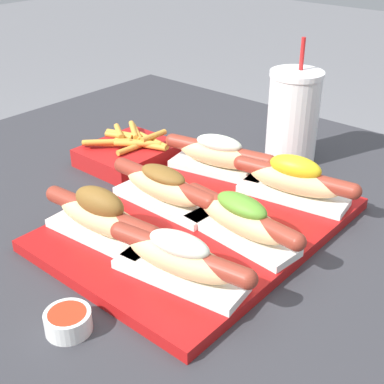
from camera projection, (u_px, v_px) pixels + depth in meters
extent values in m
cube|color=#333338|center=(173.00, 339.00, 1.11)|extent=(1.03, 1.11, 0.69)
cube|color=#B71414|center=(202.00, 223.00, 0.84)|extent=(0.46, 0.34, 0.02)
cube|color=white|center=(180.00, 275.00, 0.70)|extent=(0.08, 0.19, 0.01)
ellipsoid|color=#E5C184|center=(179.00, 258.00, 0.69)|extent=(0.07, 0.17, 0.04)
cylinder|color=maroon|center=(179.00, 253.00, 0.68)|extent=(0.05, 0.20, 0.03)
sphere|color=maroon|center=(248.00, 279.00, 0.64)|extent=(0.03, 0.03, 0.03)
sphere|color=maroon|center=(120.00, 231.00, 0.73)|extent=(0.03, 0.03, 0.03)
ellipsoid|color=silver|center=(179.00, 244.00, 0.67)|extent=(0.05, 0.09, 0.03)
cube|color=white|center=(240.00, 235.00, 0.78)|extent=(0.08, 0.19, 0.01)
ellipsoid|color=#E5C184|center=(241.00, 219.00, 0.77)|extent=(0.06, 0.16, 0.04)
cylinder|color=maroon|center=(241.00, 214.00, 0.77)|extent=(0.05, 0.20, 0.03)
sphere|color=maroon|center=(297.00, 242.00, 0.70)|extent=(0.03, 0.03, 0.03)
sphere|color=maroon|center=(194.00, 191.00, 0.83)|extent=(0.03, 0.03, 0.03)
ellipsoid|color=#5B992D|center=(242.00, 205.00, 0.76)|extent=(0.05, 0.09, 0.03)
cube|color=white|center=(293.00, 195.00, 0.89)|extent=(0.09, 0.19, 0.01)
ellipsoid|color=#E5C184|center=(294.00, 180.00, 0.88)|extent=(0.07, 0.17, 0.04)
cylinder|color=maroon|center=(294.00, 176.00, 0.87)|extent=(0.06, 0.20, 0.03)
sphere|color=maroon|center=(354.00, 191.00, 0.83)|extent=(0.03, 0.03, 0.03)
sphere|color=maroon|center=(241.00, 163.00, 0.92)|extent=(0.03, 0.03, 0.03)
ellipsoid|color=yellow|center=(295.00, 167.00, 0.87)|extent=(0.05, 0.09, 0.04)
cube|color=white|center=(102.00, 234.00, 0.79)|extent=(0.07, 0.19, 0.01)
ellipsoid|color=#E5C184|center=(101.00, 217.00, 0.77)|extent=(0.06, 0.16, 0.04)
cylinder|color=maroon|center=(100.00, 213.00, 0.77)|extent=(0.04, 0.20, 0.03)
sphere|color=maroon|center=(153.00, 235.00, 0.72)|extent=(0.03, 0.03, 0.03)
sphere|color=maroon|center=(55.00, 194.00, 0.82)|extent=(0.03, 0.03, 0.03)
ellipsoid|color=brown|center=(99.00, 202.00, 0.76)|extent=(0.05, 0.09, 0.04)
cube|color=white|center=(164.00, 202.00, 0.87)|extent=(0.06, 0.18, 0.01)
ellipsoid|color=#E5C184|center=(163.00, 186.00, 0.86)|extent=(0.05, 0.16, 0.04)
cylinder|color=maroon|center=(163.00, 182.00, 0.86)|extent=(0.03, 0.20, 0.03)
sphere|color=maroon|center=(211.00, 202.00, 0.80)|extent=(0.03, 0.03, 0.03)
sphere|color=maroon|center=(122.00, 165.00, 0.91)|extent=(0.03, 0.03, 0.03)
ellipsoid|color=brown|center=(163.00, 175.00, 0.85)|extent=(0.04, 0.09, 0.02)
cube|color=white|center=(218.00, 168.00, 0.98)|extent=(0.09, 0.19, 0.01)
ellipsoid|color=#E5C184|center=(219.00, 154.00, 0.97)|extent=(0.08, 0.17, 0.04)
cylinder|color=maroon|center=(219.00, 151.00, 0.96)|extent=(0.06, 0.20, 0.03)
sphere|color=maroon|center=(270.00, 162.00, 0.92)|extent=(0.03, 0.03, 0.03)
sphere|color=maroon|center=(172.00, 140.00, 1.01)|extent=(0.03, 0.03, 0.03)
ellipsoid|color=silver|center=(219.00, 143.00, 0.96)|extent=(0.06, 0.09, 0.03)
cylinder|color=white|center=(68.00, 322.00, 0.64)|extent=(0.06, 0.06, 0.03)
cylinder|color=red|center=(67.00, 316.00, 0.63)|extent=(0.05, 0.05, 0.01)
cylinder|color=white|center=(293.00, 119.00, 1.03)|extent=(0.10, 0.10, 0.17)
cylinder|color=white|center=(297.00, 74.00, 0.99)|extent=(0.10, 0.10, 0.01)
cylinder|color=red|center=(302.00, 54.00, 0.98)|extent=(0.01, 0.01, 0.06)
cube|color=#B21919|center=(129.00, 154.00, 1.05)|extent=(0.17, 0.14, 0.03)
cylinder|color=gold|center=(119.00, 131.00, 1.06)|extent=(0.04, 0.06, 0.01)
cylinder|color=gold|center=(98.00, 143.00, 1.03)|extent=(0.05, 0.06, 0.01)
cylinder|color=gold|center=(137.00, 144.00, 1.03)|extent=(0.07, 0.08, 0.01)
cylinder|color=gold|center=(133.00, 130.00, 1.08)|extent=(0.06, 0.07, 0.01)
cylinder|color=gold|center=(119.00, 136.00, 1.05)|extent=(0.03, 0.06, 0.01)
cylinder|color=gold|center=(137.00, 132.00, 1.08)|extent=(0.06, 0.08, 0.01)
cylinder|color=gold|center=(122.00, 134.00, 1.06)|extent=(0.03, 0.07, 0.01)
cylinder|color=gold|center=(107.00, 142.00, 1.03)|extent=(0.07, 0.07, 0.01)
cylinder|color=gold|center=(154.00, 136.00, 1.04)|extent=(0.06, 0.01, 0.01)
cylinder|color=gold|center=(135.00, 147.00, 1.02)|extent=(0.08, 0.02, 0.01)
cylinder|color=gold|center=(136.00, 142.00, 1.04)|extent=(0.05, 0.08, 0.01)
cylinder|color=gold|center=(147.00, 145.00, 1.03)|extent=(0.04, 0.08, 0.01)
cylinder|color=gold|center=(153.00, 141.00, 1.04)|extent=(0.02, 0.09, 0.01)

